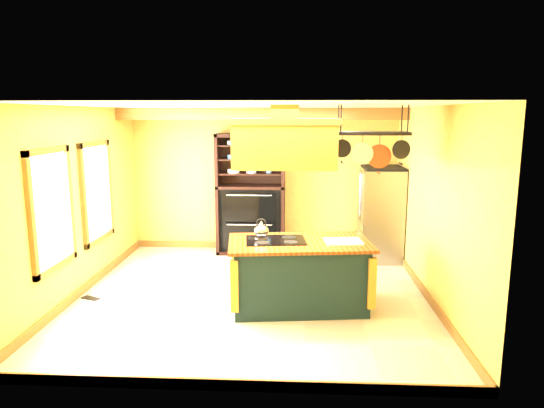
# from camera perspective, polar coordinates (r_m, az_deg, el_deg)

# --- Properties ---
(floor) EXTENTS (5.00, 5.00, 0.00)m
(floor) POSITION_cam_1_polar(r_m,az_deg,el_deg) (7.17, -2.28, -10.62)
(floor) COLOR beige
(floor) RESTS_ON ground
(ceiling) EXTENTS (5.00, 5.00, 0.00)m
(ceiling) POSITION_cam_1_polar(r_m,az_deg,el_deg) (6.69, -2.45, 11.50)
(ceiling) COLOR white
(ceiling) RESTS_ON wall_back
(wall_back) EXTENTS (5.00, 0.02, 2.70)m
(wall_back) POSITION_cam_1_polar(r_m,az_deg,el_deg) (9.26, -0.93, 2.86)
(wall_back) COLOR gold
(wall_back) RESTS_ON floor
(wall_front) EXTENTS (5.00, 0.02, 2.70)m
(wall_front) POSITION_cam_1_polar(r_m,az_deg,el_deg) (4.38, -5.40, -5.90)
(wall_front) COLOR gold
(wall_front) RESTS_ON floor
(wall_left) EXTENTS (0.02, 5.00, 2.70)m
(wall_left) POSITION_cam_1_polar(r_m,az_deg,el_deg) (7.46, -21.86, 0.23)
(wall_left) COLOR gold
(wall_left) RESTS_ON floor
(wall_right) EXTENTS (0.02, 5.00, 2.70)m
(wall_right) POSITION_cam_1_polar(r_m,az_deg,el_deg) (7.03, 18.39, -0.15)
(wall_right) COLOR gold
(wall_right) RESTS_ON floor
(ceiling_beam) EXTENTS (5.00, 0.15, 0.20)m
(ceiling_beam) POSITION_cam_1_polar(r_m,az_deg,el_deg) (8.38, -1.34, 10.55)
(ceiling_beam) COLOR brown
(ceiling_beam) RESTS_ON ceiling
(window_near) EXTENTS (0.06, 1.06, 1.56)m
(window_near) POSITION_cam_1_polar(r_m,az_deg,el_deg) (6.73, -24.44, -0.58)
(window_near) COLOR brown
(window_near) RESTS_ON wall_left
(window_far) EXTENTS (0.06, 1.06, 1.56)m
(window_far) POSITION_cam_1_polar(r_m,az_deg,el_deg) (7.98, -19.87, 1.35)
(window_far) COLOR brown
(window_far) RESTS_ON wall_left
(kitchen_island) EXTENTS (1.99, 1.25, 1.11)m
(kitchen_island) POSITION_cam_1_polar(r_m,az_deg,el_deg) (6.61, 3.20, -8.18)
(kitchen_island) COLOR #13292C
(kitchen_island) RESTS_ON floor
(range_hood) EXTENTS (1.39, 0.79, 0.80)m
(range_hood) POSITION_cam_1_polar(r_m,az_deg,el_deg) (6.27, 1.54, 7.36)
(range_hood) COLOR gold
(range_hood) RESTS_ON ceiling
(pot_rack) EXTENTS (0.96, 0.45, 0.81)m
(pot_rack) POSITION_cam_1_polar(r_m,az_deg,el_deg) (6.34, 11.65, 7.35)
(pot_rack) COLOR black
(pot_rack) RESTS_ON ceiling
(refrigerator) EXTENTS (0.71, 0.84, 1.64)m
(refrigerator) POSITION_cam_1_polar(r_m,az_deg,el_deg) (8.87, 12.64, -1.38)
(refrigerator) COLOR gray
(refrigerator) RESTS_ON floor
(hutch) EXTENTS (1.26, 0.58, 2.24)m
(hutch) POSITION_cam_1_polar(r_m,az_deg,el_deg) (9.12, -2.47, -0.33)
(hutch) COLOR black
(hutch) RESTS_ON floor
(floor_register) EXTENTS (0.30, 0.22, 0.01)m
(floor_register) POSITION_cam_1_polar(r_m,az_deg,el_deg) (7.49, -20.54, -10.33)
(floor_register) COLOR black
(floor_register) RESTS_ON floor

